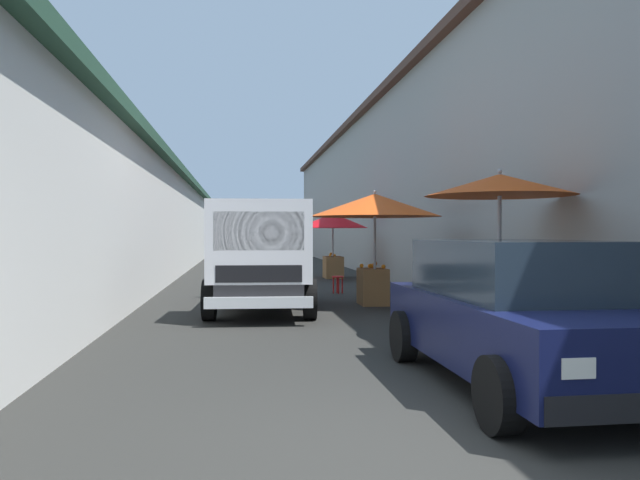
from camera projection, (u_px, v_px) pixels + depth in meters
The scene contains 12 objects.
ground at pixel (286, 286), 17.50m from camera, with size 90.00×90.00×0.00m, color #282826.
building_left_whitewash at pixel (58, 221), 18.81m from camera, with size 49.80×7.50×3.73m.
building_right_concrete at pixel (484, 185), 20.58m from camera, with size 49.80×7.50×6.23m.
fruit_stall_near_left at pixel (496, 217), 8.63m from camera, with size 2.10×2.10×2.43m.
fruit_stall_far_right at pixel (333, 226), 20.46m from camera, with size 2.37×2.37×2.26m.
fruit_stall_mid_lane at pixel (375, 212), 12.76m from camera, with size 2.76×2.76×2.41m.
hatchback_car at pixel (523, 312), 6.09m from camera, with size 3.92×1.94×1.45m.
delivery_truck at pixel (261, 259), 11.35m from camera, with size 5.00×2.16×2.08m.
vendor_by_crates at pixel (230, 255), 17.48m from camera, with size 0.55×0.40×1.56m.
vendor_in_shade at pixel (230, 261), 14.13m from camera, with size 0.38×0.57×1.55m.
parked_scooter at pixel (227, 271), 16.99m from camera, with size 1.69×0.42×1.14m.
plastic_stool at pixel (338, 280), 15.38m from camera, with size 0.30×0.30×0.43m.
Camera 1 is at (-3.96, 1.31, 1.53)m, focal length 34.39 mm.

